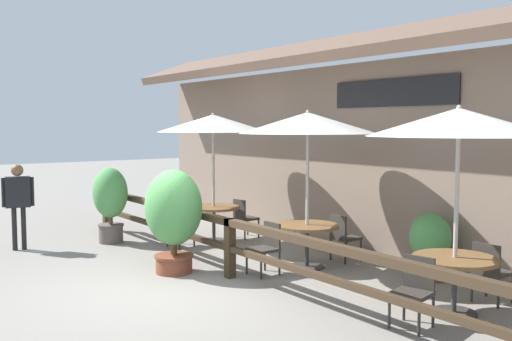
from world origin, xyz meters
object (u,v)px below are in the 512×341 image
object	(u,v)px
chair_near_streetside	(183,223)
dining_table_middle	(307,233)
patio_umbrella_far	(459,122)
chair_far_wallside	(490,270)
patio_umbrella_near	(213,124)
dining_table_near	(214,213)
chair_middle_wallside	(343,235)
potted_plant_entrance_palm	(110,199)
chair_middle_streetside	(266,246)
potted_plant_broad_leaf	(173,213)
patio_umbrella_middle	(308,123)
chair_far_streetside	(414,288)
chair_near_wallside	(244,216)
pedestrian	(18,195)
dining_table_far	(455,268)
potted_plant_corner_fern	(430,245)

from	to	relation	value
chair_near_streetside	dining_table_middle	bearing A→B (deg)	6.51
patio_umbrella_far	chair_far_wallside	distance (m)	2.15
patio_umbrella_near	dining_table_near	world-z (taller)	patio_umbrella_near
chair_middle_wallside	potted_plant_entrance_palm	size ratio (longest dim) A/B	0.54
chair_middle_streetside	chair_middle_wallside	size ratio (longest dim) A/B	1.00
dining_table_near	potted_plant_entrance_palm	xyz separation A→B (m)	(-1.19, -1.77, 0.31)
dining_table_near	chair_middle_streetside	size ratio (longest dim) A/B	1.28
dining_table_middle	chair_middle_streetside	xyz separation A→B (m)	(-0.07, -0.82, -0.13)
potted_plant_broad_leaf	patio_umbrella_far	bearing A→B (deg)	25.50
dining_table_near	chair_middle_wallside	distance (m)	3.00
patio_umbrella_middle	chair_far_streetside	bearing A→B (deg)	-16.58
patio_umbrella_near	chair_near_wallside	xyz separation A→B (m)	(0.05, 0.74, -2.00)
chair_far_wallside	patio_umbrella_far	bearing A→B (deg)	85.70
chair_middle_wallside	pedestrian	bearing A→B (deg)	47.66
dining_table_far	potted_plant_broad_leaf	bearing A→B (deg)	-154.50
chair_middle_streetside	chair_near_streetside	bearing A→B (deg)	179.39
chair_middle_streetside	chair_middle_wallside	bearing A→B (deg)	84.74
chair_far_streetside	pedestrian	size ratio (longest dim) A/B	0.50
potted_plant_entrance_palm	chair_middle_streetside	bearing A→B (deg)	15.18
dining_table_far	potted_plant_entrance_palm	size ratio (longest dim) A/B	0.69
patio_umbrella_middle	patio_umbrella_far	bearing A→B (deg)	-1.66
dining_table_near	chair_near_wallside	world-z (taller)	chair_near_wallside
patio_umbrella_near	potted_plant_corner_fern	distance (m)	5.04
patio_umbrella_middle	potted_plant_corner_fern	xyz separation A→B (m)	(1.71, 1.08, -1.92)
dining_table_near	dining_table_far	xyz separation A→B (m)	(5.74, 0.03, 0.00)
chair_near_streetside	patio_umbrella_far	bearing A→B (deg)	-2.84
chair_far_wallside	potted_plant_corner_fern	distance (m)	1.32
dining_table_near	chair_near_wallside	xyz separation A→B (m)	(0.05, 0.74, -0.13)
patio_umbrella_far	potted_plant_corner_fern	world-z (taller)	patio_umbrella_far
patio_umbrella_near	patio_umbrella_middle	size ratio (longest dim) A/B	1.00
dining_table_near	chair_middle_wallside	size ratio (longest dim) A/B	1.28
chair_far_wallside	potted_plant_broad_leaf	xyz separation A→B (m)	(-4.02, -2.69, 0.53)
dining_table_middle	chair_middle_wallside	xyz separation A→B (m)	(0.05, 0.82, -0.13)
patio_umbrella_middle	dining_table_far	bearing A→B (deg)	-1.66
patio_umbrella_far	chair_far_wallside	xyz separation A→B (m)	(0.03, 0.78, -2.00)
dining_table_far	dining_table_middle	bearing A→B (deg)	178.34
patio_umbrella_far	potted_plant_broad_leaf	size ratio (longest dim) A/B	1.57
patio_umbrella_middle	potted_plant_entrance_palm	xyz separation A→B (m)	(-3.98, -1.88, -1.55)
chair_near_streetside	patio_umbrella_near	bearing A→B (deg)	80.58
chair_middle_streetside	potted_plant_corner_fern	world-z (taller)	potted_plant_corner_fern
potted_plant_corner_fern	potted_plant_broad_leaf	bearing A→B (deg)	-131.96
potted_plant_corner_fern	patio_umbrella_middle	bearing A→B (deg)	-147.71
chair_middle_wallside	chair_far_streetside	bearing A→B (deg)	152.20
patio_umbrella_far	potted_plant_broad_leaf	bearing A→B (deg)	-154.50
chair_middle_wallside	patio_umbrella_far	xyz separation A→B (m)	(2.89, -0.91, 2.00)
potted_plant_entrance_palm	potted_plant_corner_fern	size ratio (longest dim) A/B	1.48
pedestrian	patio_umbrella_middle	bearing A→B (deg)	-36.29
dining_table_far	potted_plant_entrance_palm	distance (m)	7.16
dining_table_near	pedestrian	bearing A→B (deg)	-114.37
dining_table_near	chair_near_streetside	distance (m)	0.75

